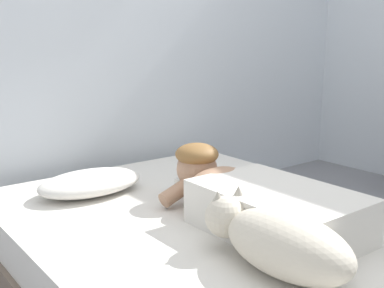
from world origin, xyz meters
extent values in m
cube|color=silver|center=(0.00, 1.40, 1.25)|extent=(4.14, 0.10, 2.50)
cube|color=#726051|center=(-0.09, 0.22, 0.07)|extent=(1.57, 2.06, 0.14)
cube|color=silver|center=(-0.09, 0.22, 0.23)|extent=(1.52, 1.99, 0.18)
ellipsoid|color=white|center=(-0.38, 0.84, 0.37)|extent=(0.52, 0.32, 0.11)
cube|color=silver|center=(-0.02, -0.05, 0.40)|extent=(0.42, 0.64, 0.18)
ellipsoid|color=tan|center=(-0.02, 0.29, 0.42)|extent=(0.32, 0.20, 0.16)
sphere|color=tan|center=(-0.02, 0.45, 0.46)|extent=(0.19, 0.19, 0.19)
ellipsoid|color=olive|center=(-0.02, 0.45, 0.53)|extent=(0.20, 0.20, 0.10)
cylinder|color=tan|center=(-0.12, 0.43, 0.39)|extent=(0.23, 0.07, 0.14)
cylinder|color=tan|center=(0.08, 0.43, 0.39)|extent=(0.23, 0.07, 0.14)
ellipsoid|color=beige|center=(-0.24, -0.29, 0.41)|extent=(0.26, 0.48, 0.20)
sphere|color=beige|center=(-0.27, -0.03, 0.43)|extent=(0.15, 0.15, 0.15)
cone|color=#A79F8E|center=(-0.29, -0.01, 0.50)|extent=(0.05, 0.05, 0.05)
cone|color=#A79F8E|center=(-0.19, -0.01, 0.50)|extent=(0.05, 0.05, 0.05)
cylinder|color=white|center=(-0.01, 0.58, 0.35)|extent=(0.09, 0.09, 0.07)
torus|color=white|center=(0.05, 0.58, 0.35)|extent=(0.05, 0.01, 0.05)
cube|color=black|center=(0.13, -0.30, 0.32)|extent=(0.07, 0.14, 0.01)
camera|label=1|loc=(-1.33, -1.21, 1.05)|focal=44.34mm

